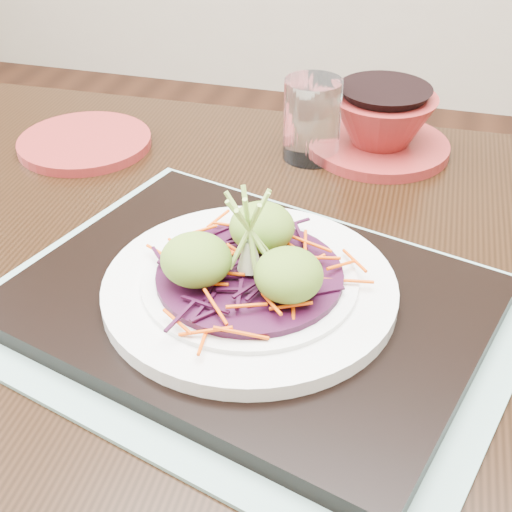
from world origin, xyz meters
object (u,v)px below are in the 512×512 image
(white_plate, at_px, (250,287))
(water_glass, at_px, (312,120))
(dining_table, at_px, (297,344))
(serving_tray, at_px, (250,302))
(terracotta_bowl_set, at_px, (381,127))
(terracotta_side_plate, at_px, (85,142))

(white_plate, distance_m, water_glass, 0.31)
(dining_table, relative_size, serving_tray, 2.88)
(dining_table, bearing_deg, serving_tray, -114.56)
(white_plate, distance_m, terracotta_bowl_set, 0.36)
(terracotta_side_plate, relative_size, water_glass, 1.69)
(dining_table, height_order, water_glass, water_glass)
(terracotta_side_plate, distance_m, terracotta_bowl_set, 0.37)
(white_plate, bearing_deg, terracotta_bowl_set, 79.12)
(serving_tray, xyz_separation_m, terracotta_bowl_set, (0.07, 0.35, 0.02))
(serving_tray, height_order, terracotta_bowl_set, terracotta_bowl_set)
(terracotta_side_plate, distance_m, water_glass, 0.29)
(white_plate, xyz_separation_m, water_glass, (-0.01, 0.31, 0.02))
(water_glass, height_order, terracotta_bowl_set, water_glass)
(terracotta_bowl_set, bearing_deg, terracotta_side_plate, -166.23)
(serving_tray, xyz_separation_m, white_plate, (-0.00, 0.00, 0.02))
(serving_tray, bearing_deg, white_plate, -164.14)
(water_glass, relative_size, terracotta_bowl_set, 0.45)
(terracotta_side_plate, bearing_deg, serving_tray, -41.83)
(white_plate, distance_m, terracotta_side_plate, 0.39)
(terracotta_side_plate, relative_size, terracotta_bowl_set, 0.76)
(serving_tray, height_order, terracotta_side_plate, serving_tray)
(serving_tray, relative_size, white_plate, 1.54)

